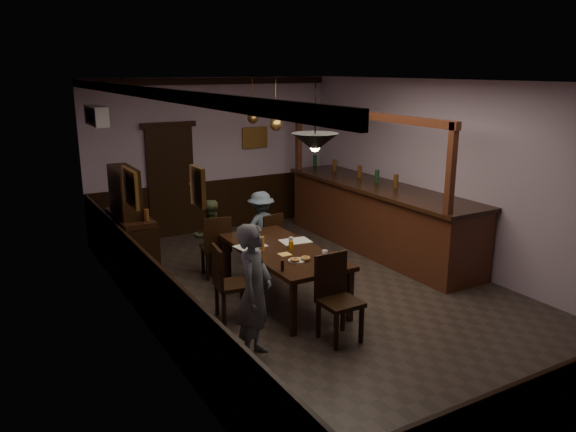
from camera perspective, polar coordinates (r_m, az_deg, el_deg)
room at (r=7.71m, az=3.93°, el=2.26°), size 5.01×8.01×3.01m
dining_table at (r=7.77m, az=-0.54°, el=-3.83°), size 1.02×2.21×0.75m
chair_far_left at (r=8.72m, az=-7.28°, el=-2.85°), size 0.50×0.50×0.99m
chair_far_right at (r=9.11m, az=-1.89°, el=-2.24°), size 0.46×0.46×0.91m
chair_near at (r=6.77m, az=4.90°, el=-7.84°), size 0.46×0.46×1.04m
chair_side at (r=7.28m, az=-6.27°, el=-6.45°), size 0.48×0.48×0.99m
person_standing at (r=6.25m, az=-3.43°, el=-7.72°), size 0.67×0.67×1.56m
person_seated_left at (r=8.96m, az=-7.89°, el=-2.06°), size 0.60×0.49×1.18m
person_seated_right at (r=9.31m, az=-2.75°, el=-1.17°), size 0.82×0.51×1.22m
newspaper_left at (r=7.88m, az=-3.85°, el=-3.07°), size 0.46×0.35×0.01m
newspaper_right at (r=8.09m, az=0.75°, el=-2.56°), size 0.45×0.35×0.01m
napkin at (r=7.54m, az=-0.33°, el=-3.90°), size 0.15×0.15×0.00m
saucer at (r=7.42m, az=3.59°, el=-4.21°), size 0.15×0.15×0.01m
coffee_cup at (r=7.46m, az=3.75°, el=-3.76°), size 0.08×0.08×0.07m
pastry_plate at (r=7.28m, az=0.90°, el=-4.54°), size 0.22×0.22×0.01m
pastry_ring_a at (r=7.22m, az=0.71°, el=-4.47°), size 0.13×0.13×0.04m
pastry_ring_b at (r=7.29m, az=1.77°, el=-4.30°), size 0.13×0.13×0.04m
soda_can at (r=7.71m, az=0.31°, el=-3.01°), size 0.07×0.07×0.12m
beer_glass at (r=7.66m, az=-2.63°, el=-2.83°), size 0.06×0.06×0.20m
water_glass at (r=7.79m, az=0.30°, el=-2.70°), size 0.06×0.06×0.15m
pepper_mill at (r=6.92m, az=-0.57°, el=-5.06°), size 0.04×0.04×0.14m
sideboard at (r=8.83m, az=-15.69°, el=-1.96°), size 0.48×1.33×1.76m
bar_counter at (r=10.09m, az=9.13°, el=0.02°), size 1.03×4.41×2.47m
door_back at (r=10.92m, az=-11.78°, el=3.32°), size 0.90×0.06×2.10m
ac_unit at (r=9.35m, az=-18.89°, el=9.62°), size 0.20×0.85×0.30m
picture_left_small at (r=5.06m, az=-9.15°, el=2.96°), size 0.04×0.28×0.36m
picture_left_large at (r=7.40m, az=-15.72°, el=2.79°), size 0.04×0.62×0.48m
picture_back at (r=11.49m, az=-3.39°, el=7.96°), size 0.55×0.04×0.42m
pendant_iron at (r=6.73m, az=2.76°, el=7.47°), size 0.56×0.56×0.80m
pendant_brass_mid at (r=9.00m, az=-1.24°, el=9.26°), size 0.20×0.20×0.81m
pendant_brass_far at (r=10.17m, az=-3.60°, el=9.88°), size 0.20×0.20×0.81m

